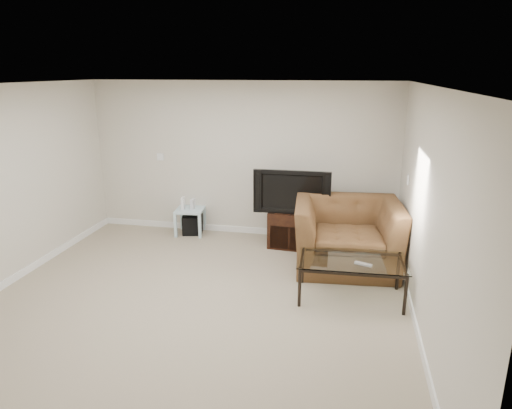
% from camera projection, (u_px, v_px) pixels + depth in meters
% --- Properties ---
extents(floor, '(5.00, 5.00, 0.00)m').
position_uv_depth(floor, '(195.00, 303.00, 5.40)').
color(floor, tan).
rests_on(floor, ground).
extents(ceiling, '(5.00, 5.00, 0.00)m').
position_uv_depth(ceiling, '(185.00, 85.00, 4.69)').
color(ceiling, white).
rests_on(ceiling, ground).
extents(wall_back, '(5.00, 0.02, 2.50)m').
position_uv_depth(wall_back, '(242.00, 160.00, 7.40)').
color(wall_back, silver).
rests_on(wall_back, ground).
extents(wall_right, '(0.02, 5.00, 2.50)m').
position_uv_depth(wall_right, '(427.00, 216.00, 4.57)').
color(wall_right, silver).
rests_on(wall_right, ground).
extents(plate_back, '(0.12, 0.02, 0.12)m').
position_uv_depth(plate_back, '(160.00, 157.00, 7.65)').
color(plate_back, white).
rests_on(plate_back, wall_back).
extents(plate_right_switch, '(0.02, 0.09, 0.13)m').
position_uv_depth(plate_right_switch, '(408.00, 179.00, 6.08)').
color(plate_right_switch, white).
rests_on(plate_right_switch, wall_right).
extents(plate_right_outlet, '(0.02, 0.08, 0.12)m').
position_uv_depth(plate_right_outlet, '(404.00, 254.00, 6.07)').
color(plate_right_outlet, white).
rests_on(plate_right_outlet, wall_right).
extents(tv_stand, '(0.72, 0.52, 0.57)m').
position_uv_depth(tv_stand, '(292.00, 229.00, 7.08)').
color(tv_stand, black).
rests_on(tv_stand, floor).
extents(dvd_player, '(0.40, 0.29, 0.05)m').
position_uv_depth(dvd_player, '(292.00, 218.00, 6.99)').
color(dvd_player, black).
rests_on(dvd_player, tv_stand).
extents(television, '(1.07, 0.22, 0.67)m').
position_uv_depth(television, '(293.00, 191.00, 6.87)').
color(television, black).
rests_on(television, tv_stand).
extents(side_table, '(0.49, 0.49, 0.43)m').
position_uv_depth(side_table, '(191.00, 221.00, 7.64)').
color(side_table, silver).
rests_on(side_table, floor).
extents(subwoofer, '(0.39, 0.39, 0.32)m').
position_uv_depth(subwoofer, '(192.00, 224.00, 7.68)').
color(subwoofer, black).
rests_on(subwoofer, floor).
extents(game_console, '(0.07, 0.15, 0.20)m').
position_uv_depth(game_console, '(183.00, 203.00, 7.55)').
color(game_console, white).
rests_on(game_console, side_table).
extents(game_case, '(0.05, 0.13, 0.17)m').
position_uv_depth(game_case, '(193.00, 204.00, 7.54)').
color(game_case, silver).
rests_on(game_case, side_table).
extents(recliner, '(1.50, 1.04, 1.25)m').
position_uv_depth(recliner, '(348.00, 224.00, 6.26)').
color(recliner, '#493320').
rests_on(recliner, floor).
extents(coffee_table, '(1.29, 0.76, 0.50)m').
position_uv_depth(coffee_table, '(351.00, 279.00, 5.47)').
color(coffee_table, black).
rests_on(coffee_table, floor).
extents(remote, '(0.21, 0.12, 0.02)m').
position_uv_depth(remote, '(363.00, 264.00, 5.24)').
color(remote, '#B2B2B7').
rests_on(remote, coffee_table).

